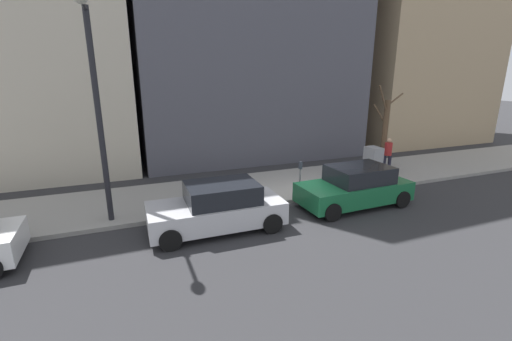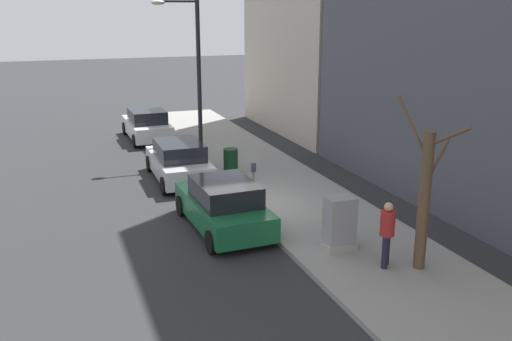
# 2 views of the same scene
# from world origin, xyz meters

# --- Properties ---
(ground_plane) EXTENTS (120.00, 120.00, 0.00)m
(ground_plane) POSITION_xyz_m (0.00, 0.00, 0.00)
(ground_plane) COLOR #2B2B2D
(sidewalk) EXTENTS (4.00, 36.00, 0.15)m
(sidewalk) POSITION_xyz_m (2.00, 0.00, 0.07)
(sidewalk) COLOR gray
(sidewalk) RESTS_ON ground
(parked_car_green) EXTENTS (2.04, 4.26, 1.52)m
(parked_car_green) POSITION_xyz_m (-1.03, -1.23, 0.74)
(parked_car_green) COLOR #196038
(parked_car_green) RESTS_ON ground
(parked_car_silver) EXTENTS (1.96, 4.22, 1.52)m
(parked_car_silver) POSITION_xyz_m (-1.14, 4.08, 0.74)
(parked_car_silver) COLOR #B7B7BC
(parked_car_silver) RESTS_ON ground
(parking_meter) EXTENTS (0.14, 0.10, 1.35)m
(parking_meter) POSITION_xyz_m (0.45, 0.29, 0.98)
(parking_meter) COLOR slate
(parking_meter) RESTS_ON sidewalk
(utility_box) EXTENTS (0.83, 0.61, 1.43)m
(utility_box) POSITION_xyz_m (1.30, -3.96, 0.85)
(utility_box) COLOR #A8A399
(utility_box) RESTS_ON sidewalk
(streetlamp) EXTENTS (1.97, 0.32, 6.50)m
(streetlamp) POSITION_xyz_m (0.28, 7.26, 4.02)
(streetlamp) COLOR black
(streetlamp) RESTS_ON sidewalk
(bare_tree) EXTENTS (1.11, 2.01, 4.15)m
(bare_tree) POSITION_xyz_m (2.61, -5.66, 1.99)
(bare_tree) COLOR brown
(bare_tree) RESTS_ON sidewalk
(trash_bin) EXTENTS (0.56, 0.56, 0.90)m
(trash_bin) POSITION_xyz_m (0.90, 4.11, 0.60)
(trash_bin) COLOR #14381E
(trash_bin) RESTS_ON sidewalk
(pedestrian_near_meter) EXTENTS (0.36, 0.36, 1.66)m
(pedestrian_near_meter) POSITION_xyz_m (1.86, -5.31, 1.09)
(pedestrian_near_meter) COLOR #1E1E2D
(pedestrian_near_meter) RESTS_ON sidewalk
(office_tower_right) EXTENTS (9.67, 9.67, 15.80)m
(office_tower_right) POSITION_xyz_m (10.34, 10.80, 7.90)
(office_tower_right) COLOR #BCB29E
(office_tower_right) RESTS_ON ground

